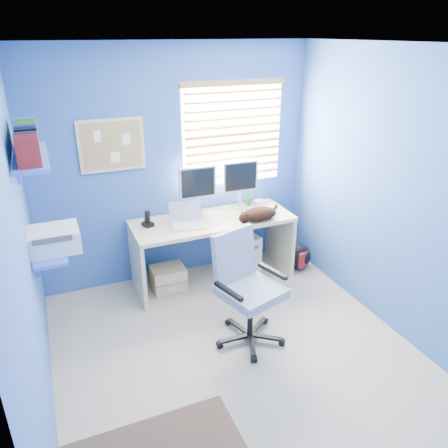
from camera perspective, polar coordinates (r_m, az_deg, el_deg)
name	(u,v)px	position (r m, az deg, el deg)	size (l,w,h in m)	color
floor	(237,354)	(3.96, 1.73, -16.65)	(3.00, 3.20, 0.00)	#B8A897
ceiling	(242,44)	(3.01, 2.36, 22.47)	(3.00, 3.20, 0.00)	white
wall_back	(176,167)	(4.70, -6.25, 7.40)	(3.00, 0.01, 2.50)	#3365A7
wall_front	(389,357)	(2.16, 20.80, -15.88)	(3.00, 0.01, 2.50)	#3365A7
wall_left	(23,260)	(3.04, -24.73, -4.31)	(0.01, 3.20, 2.50)	#3365A7
wall_right	(395,196)	(4.11, 21.40, 3.41)	(0.01, 3.20, 2.50)	#3365A7
desk	(213,250)	(4.81, -1.43, -3.39)	(1.72, 0.65, 0.74)	beige
laptop	(187,216)	(4.45, -4.81, 1.02)	(0.33, 0.26, 0.22)	silver
monitor_left	(197,191)	(4.68, -3.52, 4.33)	(0.40, 0.12, 0.54)	silver
monitor_right	(240,185)	(4.87, 2.04, 5.15)	(0.40, 0.12, 0.54)	silver
phone	(147,218)	(4.51, -9.97, 0.72)	(0.09, 0.11, 0.17)	black
mug	(248,201)	(5.02, 3.16, 3.07)	(0.10, 0.09, 0.10)	#287F3F
cd_spindle	(259,203)	(5.00, 4.61, 2.73)	(0.13, 0.13, 0.07)	silver
cat	(259,214)	(4.60, 4.56, 1.30)	(0.40, 0.21, 0.14)	black
tower_pc	(245,250)	(5.12, 2.70, -3.42)	(0.19, 0.44, 0.45)	beige
drawer_boxes	(168,278)	(4.78, -7.27, -7.02)	(0.35, 0.28, 0.27)	tan
yellow_book	(241,268)	(4.96, 2.20, -5.77)	(0.03, 0.17, 0.24)	yellow
backpack	(299,257)	(5.19, 9.83, -4.21)	(0.27, 0.21, 0.32)	black
office_chair	(247,302)	(3.93, 2.96, -10.16)	(0.73, 0.73, 1.01)	black
window_blinds	(234,134)	(4.82, 1.26, 11.62)	(1.15, 0.05, 1.10)	white
corkboard	(112,145)	(4.47, -14.45, 9.92)	(0.64, 0.02, 0.52)	beige
wall_shelves	(40,193)	(3.66, -22.95, 3.81)	(0.42, 0.90, 1.05)	#4967D3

